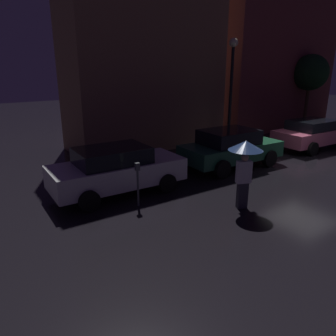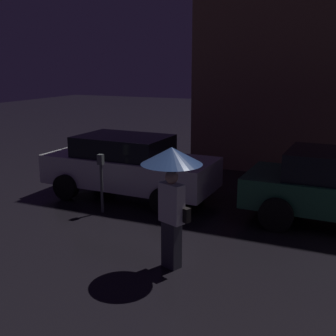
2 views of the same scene
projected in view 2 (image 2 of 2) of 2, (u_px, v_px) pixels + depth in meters
building_facade_left at (333, 2)px, 12.03m from camera, size 7.43×3.00×9.73m
parked_car_white at (129, 165)px, 10.13m from camera, size 4.16×1.91×1.47m
pedestrian_with_umbrella at (172, 175)px, 6.34m from camera, size 0.94×0.94×1.93m
parking_meter at (101, 177)px, 8.97m from camera, size 0.12×0.10×1.29m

